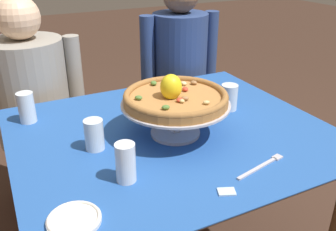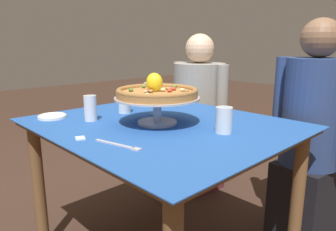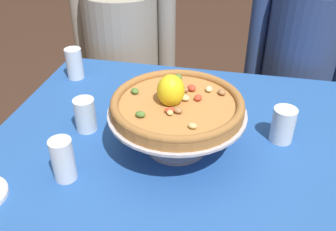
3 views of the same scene
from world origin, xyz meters
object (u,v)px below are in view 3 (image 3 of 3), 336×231
object	(u,v)px
pizza_stand	(176,121)
water_glass_side_left	(86,117)
water_glass_front_left	(64,162)
diner_left	(125,67)
diner_right	(293,86)
water_glass_side_right	(283,126)
pizza	(176,103)
water_glass_back_left	(75,65)

from	to	relation	value
pizza_stand	water_glass_side_left	bearing A→B (deg)	174.30
pizza_stand	water_glass_side_left	world-z (taller)	pizza_stand
water_glass_front_left	diner_left	xyz separation A→B (m)	(-0.15, 0.97, -0.21)
diner_left	diner_right	distance (m)	0.83
water_glass_side_right	water_glass_front_left	distance (m)	0.64
pizza	diner_right	size ratio (longest dim) A/B	0.31
water_glass_side_left	diner_right	size ratio (longest dim) A/B	0.09
water_glass_back_left	diner_right	xyz separation A→B (m)	(0.89, 0.39, -0.20)
pizza_stand	water_glass_front_left	xyz separation A→B (m)	(-0.26, -0.19, -0.04)
water_glass_side_left	diner_right	bearing A→B (deg)	45.12
pizza	diner_left	distance (m)	0.93
diner_left	water_glass_side_left	bearing A→B (deg)	-80.97
water_glass_side_left	water_glass_side_right	distance (m)	0.61
water_glass_back_left	water_glass_side_left	world-z (taller)	water_glass_back_left
pizza	diner_right	bearing A→B (deg)	60.55
pizza	water_glass_side_left	bearing A→B (deg)	174.37
pizza	water_glass_side_left	xyz separation A→B (m)	(-0.29, 0.03, -0.10)
water_glass_front_left	diner_right	xyz separation A→B (m)	(0.68, 0.94, -0.20)
water_glass_front_left	diner_left	world-z (taller)	diner_left
pizza_stand	pizza	size ratio (longest dim) A/B	1.05
water_glass_side_left	water_glass_front_left	xyz separation A→B (m)	(0.03, -0.22, 0.01)
water_glass_side_left	water_glass_front_left	world-z (taller)	water_glass_front_left
water_glass_front_left	water_glass_side_left	bearing A→B (deg)	97.85
water_glass_side_right	diner_right	xyz separation A→B (m)	(0.11, 0.65, -0.20)
water_glass_back_left	diner_right	size ratio (longest dim) A/B	0.10
pizza_stand	pizza	bearing A→B (deg)	155.38
pizza_stand	diner_left	size ratio (longest dim) A/B	0.34
water_glass_side_left	water_glass_side_right	size ratio (longest dim) A/B	0.99
pizza_stand	diner_left	xyz separation A→B (m)	(-0.41, 0.78, -0.25)
pizza	diner_right	world-z (taller)	diner_right
pizza	water_glass_back_left	xyz separation A→B (m)	(-0.47, 0.35, -0.10)
pizza	water_glass_side_left	world-z (taller)	pizza
pizza_stand	diner_left	bearing A→B (deg)	117.88
pizza_stand	water_glass_front_left	distance (m)	0.33
pizza_stand	water_glass_side_left	distance (m)	0.30
water_glass_front_left	diner_right	world-z (taller)	diner_right
pizza	diner_left	xyz separation A→B (m)	(-0.41, 0.78, -0.31)
diner_left	water_glass_front_left	bearing A→B (deg)	-81.24
pizza	diner_left	size ratio (longest dim) A/B	0.32
diner_left	diner_right	world-z (taller)	diner_right
diner_left	pizza_stand	bearing A→B (deg)	-62.12
water_glass_back_left	diner_right	bearing A→B (deg)	23.84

